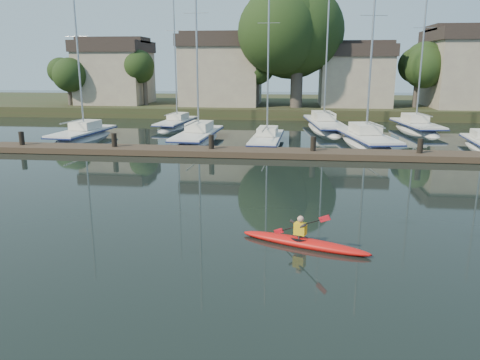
# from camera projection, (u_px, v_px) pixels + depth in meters

# --- Properties ---
(ground) EXTENTS (160.00, 160.00, 0.00)m
(ground) POSITION_uv_depth(u_px,v_px,m) (229.00, 244.00, 14.14)
(ground) COLOR black
(ground) RESTS_ON ground
(kayak) EXTENTS (3.96, 1.93, 1.29)m
(kayak) POSITION_uv_depth(u_px,v_px,m) (303.00, 241.00, 13.95)
(kayak) COLOR red
(kayak) RESTS_ON ground
(dock) EXTENTS (34.00, 2.00, 1.80)m
(dock) POSITION_uv_depth(u_px,v_px,m) (262.00, 153.00, 27.59)
(dock) COLOR #413025
(dock) RESTS_ON ground
(sailboat_0) EXTENTS (2.96, 8.06, 12.50)m
(sailboat_0) POSITION_uv_depth(u_px,v_px,m) (83.00, 142.00, 33.95)
(sailboat_0) COLOR silver
(sailboat_0) RESTS_ON ground
(sailboat_1) EXTENTS (2.70, 9.18, 14.85)m
(sailboat_1) POSITION_uv_depth(u_px,v_px,m) (198.00, 144.00, 33.05)
(sailboat_1) COLOR silver
(sailboat_1) RESTS_ON ground
(sailboat_2) EXTENTS (2.25, 8.23, 13.51)m
(sailboat_2) POSITION_uv_depth(u_px,v_px,m) (267.00, 147.00, 31.77)
(sailboat_2) COLOR silver
(sailboat_2) RESTS_ON ground
(sailboat_3) EXTENTS (3.96, 9.23, 14.43)m
(sailboat_3) POSITION_uv_depth(u_px,v_px,m) (366.00, 148.00, 31.62)
(sailboat_3) COLOR silver
(sailboat_3) RESTS_ON ground
(sailboat_5) EXTENTS (2.62, 8.44, 13.76)m
(sailboat_5) POSITION_uv_depth(u_px,v_px,m) (177.00, 128.00, 40.67)
(sailboat_5) COLOR silver
(sailboat_5) RESTS_ON ground
(sailboat_6) EXTENTS (3.67, 11.37, 17.75)m
(sailboat_6) POSITION_uv_depth(u_px,v_px,m) (324.00, 131.00, 39.31)
(sailboat_6) COLOR silver
(sailboat_6) RESTS_ON ground
(sailboat_7) EXTENTS (3.26, 8.87, 13.97)m
(sailboat_7) POSITION_uv_depth(u_px,v_px,m) (416.00, 133.00, 38.23)
(sailboat_7) COLOR silver
(sailboat_7) RESTS_ON ground
(shore) EXTENTS (90.00, 25.25, 12.75)m
(shore) POSITION_uv_depth(u_px,v_px,m) (293.00, 83.00, 52.02)
(shore) COLOR #28371B
(shore) RESTS_ON ground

